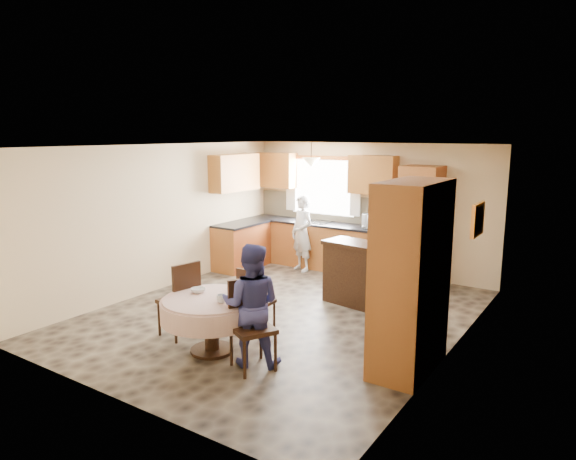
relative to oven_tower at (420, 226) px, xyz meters
The scene contains 36 objects.
floor 3.11m from the oven_tower, 113.15° to the right, with size 5.00×6.00×0.01m, color #6A5E4A.
ceiling 3.26m from the oven_tower, 113.15° to the right, with size 5.00×6.00×0.01m, color white.
wall_back 1.21m from the oven_tower, 164.91° to the left, with size 5.00×0.02×2.50m, color #D2B686.
wall_front 5.81m from the oven_tower, 101.43° to the right, with size 5.00×0.02×2.50m, color #D2B686.
wall_left 4.54m from the oven_tower, 143.61° to the right, with size 0.02×6.00×2.50m, color #D2B686.
wall_right 3.02m from the oven_tower, 63.35° to the right, with size 0.02×6.00×2.50m, color #D2B686.
window 2.24m from the oven_tower, behind, with size 1.40×0.03×1.10m, color white.
curtain_left 2.97m from the oven_tower, behind, with size 0.22×0.02×1.15m, color white.
curtain_right 1.54m from the oven_tower, behind, with size 0.22×0.02×1.15m, color white.
base_cab_back 2.09m from the oven_tower, behind, with size 3.30×0.60×0.88m, color #AC6C2D.
counter_back 2.01m from the oven_tower, behind, with size 3.30×0.64×0.04m, color black.
base_cab_left 3.52m from the oven_tower, 165.12° to the right, with size 0.60×1.20×0.88m, color #AC6C2D.
counter_left 3.47m from the oven_tower, 165.12° to the right, with size 0.64×1.20×0.04m, color black.
backsplash 2.03m from the oven_tower, behind, with size 3.30×0.02×0.55m, color tan.
wall_cab_left 3.31m from the oven_tower, behind, with size 0.85×0.33×0.72m, color #CC7B33.
wall_cab_right 1.32m from the oven_tower, behind, with size 0.90×0.33×0.72m, color #CC7B33.
wall_cab_side 3.70m from the oven_tower, 165.67° to the right, with size 0.33×1.20×0.72m, color #CC7B33.
oven_tower is the anchor object (origin of this frame).
oven_upper 0.37m from the oven_tower, 90.00° to the right, with size 0.56×0.01×0.45m, color black.
oven_lower 0.44m from the oven_tower, 90.00° to the right, with size 0.56×0.01×0.45m, color black.
pendant 2.40m from the oven_tower, behind, with size 0.36×0.36×0.18m, color beige.
sideboard 1.78m from the oven_tower, 100.08° to the right, with size 1.32×0.54×0.94m, color #321D0D.
space_heater 2.56m from the oven_tower, 80.08° to the right, with size 0.37×0.26×0.51m, color black.
cupboard 3.54m from the oven_tower, 72.42° to the right, with size 0.57×1.14×2.18m, color #AC6C2D.
dining_table 4.45m from the oven_tower, 104.77° to the right, with size 1.23×1.23×0.70m.
chair_left 4.52m from the oven_tower, 113.09° to the right, with size 0.52×0.52×1.03m.
chair_back 3.72m from the oven_tower, 106.29° to the right, with size 0.42×0.42×0.92m.
chair_right 4.38m from the oven_tower, 96.49° to the right, with size 0.60×0.60×1.03m.
framed_picture 2.04m from the oven_tower, 48.65° to the right, with size 0.06×0.56×0.46m.
microwave 0.79m from the oven_tower, behind, with size 0.50×0.34×0.28m, color silver.
person_sink 2.28m from the oven_tower, behind, with size 0.55×0.36×1.49m, color silver.
person_dining 4.31m from the oven_tower, 96.76° to the right, with size 0.71×0.55×1.45m, color navy.
bowl_sideboard 1.81m from the oven_tower, 113.58° to the right, with size 0.21×0.21×0.05m, color #B2B2B2.
bottle_sideboard 1.66m from the oven_tower, 86.71° to the right, with size 0.10×0.10×0.27m, color silver.
cup_table 4.44m from the oven_tower, 101.63° to the right, with size 0.13×0.13×0.10m, color #B2B2B2.
bowl_table 4.44m from the oven_tower, 108.46° to the right, with size 0.18×0.18×0.06m, color #B2B2B2.
Camera 1 is at (4.13, -6.08, 2.69)m, focal length 32.00 mm.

